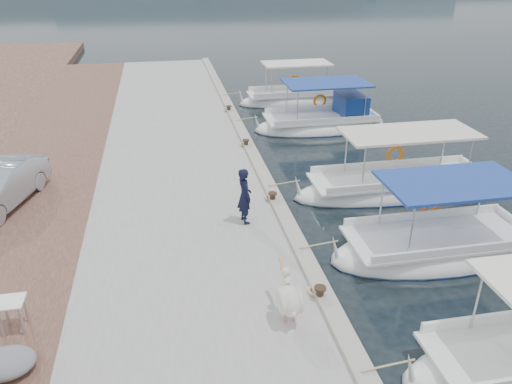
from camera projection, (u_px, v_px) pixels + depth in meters
ground at (295, 238)px, 14.83m from camera, size 400.00×400.00×0.00m
concrete_quay at (183, 172)px, 18.63m from camera, size 6.00×40.00×0.50m
quay_curb at (256, 159)px, 18.97m from camera, size 0.44×40.00×0.12m
cobblestone_strip at (42, 183)px, 17.79m from camera, size 4.00×40.00×0.50m
fishing_caique_b at (437, 250)px, 14.04m from camera, size 6.28×2.45×2.83m
fishing_caique_c at (397, 189)px, 17.63m from camera, size 7.57×2.23×2.83m
fishing_caique_d at (323, 124)px, 23.97m from camera, size 6.50×2.63×2.83m
fishing_caique_e at (293, 101)px, 27.99m from camera, size 6.11×2.07×2.83m
mooring_bollards at (273, 196)px, 15.79m from camera, size 0.28×20.28×0.33m
pelican at (289, 299)px, 10.56m from camera, size 0.50×1.41×1.10m
fisherman at (245, 196)px, 14.36m from camera, size 0.51×0.68×1.69m
tarp_bundle at (6, 363)px, 9.39m from camera, size 1.10×0.90×0.40m
folding_table at (12, 309)px, 10.31m from camera, size 0.55×0.55×0.73m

